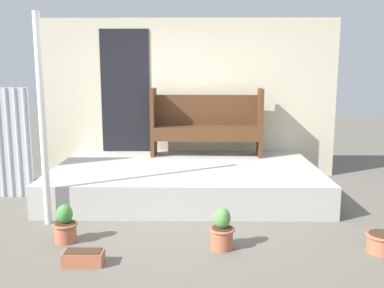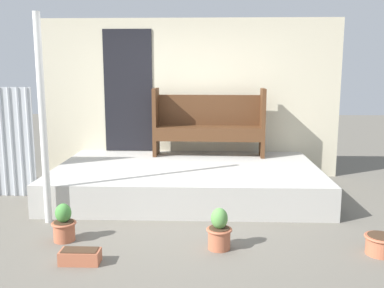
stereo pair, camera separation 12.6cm
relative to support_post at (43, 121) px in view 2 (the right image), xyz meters
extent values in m
plane|color=#666056|center=(1.45, 0.09, -1.21)|extent=(24.00, 24.00, 0.00)
cube|color=#B2AFA8|center=(1.58, 1.20, -1.00)|extent=(3.72, 2.23, 0.42)
cube|color=beige|center=(1.58, 2.35, 0.09)|extent=(4.92, 0.06, 2.60)
cube|color=black|center=(0.56, 2.31, 0.22)|extent=(0.80, 0.02, 2.00)
cylinder|color=silver|center=(-0.99, 1.04, -0.43)|extent=(0.04, 0.04, 1.54)
cylinder|color=silver|center=(-0.87, 1.04, -0.43)|extent=(0.04, 0.04, 1.54)
cylinder|color=silver|center=(-0.74, 1.04, -0.43)|extent=(0.04, 0.04, 1.54)
cylinder|color=silver|center=(-0.62, 1.04, -0.43)|extent=(0.04, 0.04, 1.54)
cylinder|color=silver|center=(0.00, 0.00, 0.00)|extent=(0.08, 0.08, 2.41)
cube|color=#4C2D19|center=(1.05, 1.99, -0.25)|extent=(0.07, 0.40, 1.07)
cube|color=#4C2D19|center=(2.74, 1.94, -0.25)|extent=(0.07, 0.40, 1.07)
cube|color=#4C2D19|center=(1.90, 1.96, -0.34)|extent=(1.64, 0.45, 0.04)
cube|color=#4C2D19|center=(1.89, 1.78, -0.44)|extent=(1.63, 0.08, 0.17)
cube|color=#4C2D19|center=(1.90, 2.14, -0.07)|extent=(1.63, 0.09, 0.49)
cylinder|color=#B26042|center=(0.37, -0.54, -1.10)|extent=(0.22, 0.22, 0.20)
torus|color=#B26042|center=(0.37, -0.54, -1.01)|extent=(0.26, 0.26, 0.02)
cylinder|color=#422D1E|center=(0.37, -0.54, -1.00)|extent=(0.20, 0.20, 0.01)
ellipsoid|color=#478C3D|center=(0.37, -0.54, -0.90)|extent=(0.17, 0.17, 0.20)
cylinder|color=#B26042|center=(2.00, -0.69, -1.10)|extent=(0.23, 0.23, 0.21)
torus|color=#B26042|center=(2.00, -0.69, -1.00)|extent=(0.26, 0.26, 0.02)
cylinder|color=#422D1E|center=(2.00, -0.69, -0.99)|extent=(0.21, 0.21, 0.01)
ellipsoid|color=#599347|center=(2.00, -0.69, -0.89)|extent=(0.17, 0.17, 0.21)
cylinder|color=#B26042|center=(3.57, -0.77, -1.11)|extent=(0.27, 0.27, 0.19)
torus|color=#B26042|center=(3.57, -0.77, -1.03)|extent=(0.32, 0.32, 0.02)
cylinder|color=#422D1E|center=(3.57, -0.77, -1.01)|extent=(0.25, 0.25, 0.01)
cube|color=#B26042|center=(0.69, -1.07, -1.14)|extent=(0.37, 0.17, 0.13)
cube|color=#422D1E|center=(0.69, -1.07, -1.07)|extent=(0.33, 0.15, 0.01)
camera|label=1|loc=(1.75, -4.77, 0.59)|focal=40.00mm
camera|label=2|loc=(1.87, -4.77, 0.59)|focal=40.00mm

